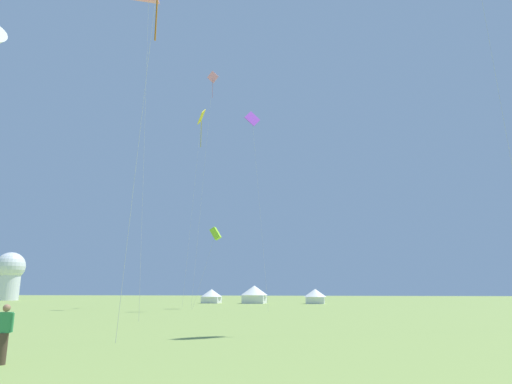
{
  "coord_description": "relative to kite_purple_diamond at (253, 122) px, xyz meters",
  "views": [
    {
      "loc": [
        6.93,
        -3.68,
        2.12
      ],
      "look_at": [
        0.0,
        32.0,
        10.21
      ],
      "focal_mm": 31.24,
      "sensor_mm": 36.0,
      "label": 1
    }
  ],
  "objects": [
    {
      "name": "festival_tent_center",
      "position": [
        -5.33,
        28.07,
        -20.37
      ],
      "size": [
        4.66,
        4.66,
        3.03
      ],
      "color": "white",
      "rests_on": "ground"
    },
    {
      "name": "observatory_dome",
      "position": [
        -64.8,
        40.94,
        -16.03
      ],
      "size": [
        6.4,
        6.4,
        10.8
      ],
      "color": "white",
      "rests_on": "ground"
    },
    {
      "name": "kite_purple_diamond",
      "position": [
        0.0,
        0.0,
        0.0
      ],
      "size": [
        2.98,
        2.56,
        23.5
      ],
      "color": "purple",
      "rests_on": "ground"
    },
    {
      "name": "festival_tent_left",
      "position": [
        5.15,
        28.07,
        -20.69
      ],
      "size": [
        3.78,
        3.78,
        2.46
      ],
      "color": "white",
      "rests_on": "ground"
    },
    {
      "name": "kite_yellow_diamond",
      "position": [
        -9.23,
        8.29,
        4.2
      ],
      "size": [
        1.94,
        2.8,
        27.99
      ],
      "color": "yellow",
      "rests_on": "ground"
    },
    {
      "name": "kite_pink_diamond",
      "position": [
        -6.39,
        3.89,
        6.97
      ],
      "size": [
        2.12,
        2.71,
        31.32
      ],
      "color": "pink",
      "rests_on": "ground"
    },
    {
      "name": "kite_lime_box",
      "position": [
        -5.72,
        4.65,
        -12.85
      ],
      "size": [
        3.1,
        1.58,
        10.05
      ],
      "color": "#99DB2D",
      "rests_on": "ground"
    },
    {
      "name": "person_spectator",
      "position": [
        0.01,
        -37.32,
        -21.2
      ],
      "size": [
        0.57,
        0.34,
        1.73
      ],
      "color": "#473828",
      "rests_on": "ground"
    },
    {
      "name": "festival_tent_right",
      "position": [
        -13.03,
        28.07,
        -20.7
      ],
      "size": [
        3.73,
        3.73,
        2.42
      ],
      "color": "white",
      "rests_on": "ground"
    }
  ]
}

